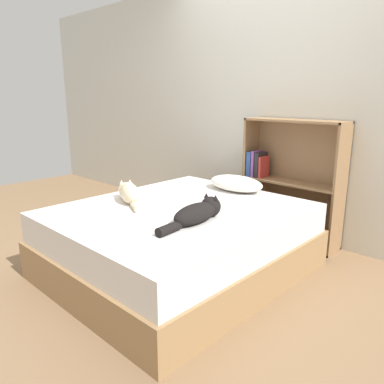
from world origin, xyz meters
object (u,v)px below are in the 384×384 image
bed (180,240)px  cat_dark (198,212)px  pillow (236,183)px  bookshelf (290,180)px  cat_light (129,193)px

bed → cat_dark: size_ratio=3.02×
bed → pillow: 0.79m
pillow → bookshelf: (0.28, 0.46, 0.00)m
pillow → bookshelf: bookshelf is taller
bed → cat_light: cat_light is taller
cat_dark → bookshelf: (-0.05, 1.32, 0.00)m
cat_light → cat_dark: 0.72m
bed → pillow: pillow is taller
pillow → bookshelf: bearing=59.1°
bed → cat_light: (-0.41, -0.16, 0.33)m
cat_light → bookshelf: (0.67, 1.35, -0.01)m
cat_light → bookshelf: bearing=-90.6°
bed → pillow: bearing=91.8°
bed → bookshelf: 1.26m
bed → bookshelf: (0.26, 1.19, 0.33)m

